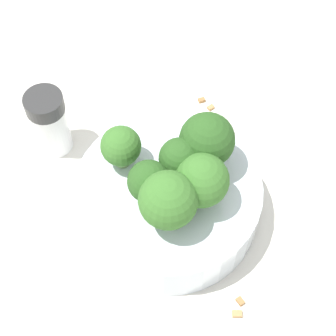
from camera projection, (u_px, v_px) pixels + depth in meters
name	position (u px, v px, depth m)	size (l,w,h in m)	color
ground_plane	(168.00, 211.00, 0.60)	(3.00, 3.00, 0.00)	silver
bowl	(168.00, 199.00, 0.58)	(0.19, 0.19, 0.05)	silver
broccoli_floret_0	(207.00, 141.00, 0.54)	(0.05, 0.05, 0.07)	#84AD66
broccoli_floret_1	(149.00, 182.00, 0.52)	(0.04, 0.04, 0.05)	#84AD66
broccoli_floret_2	(179.00, 160.00, 0.53)	(0.04, 0.04, 0.06)	#8EB770
broccoli_floret_3	(168.00, 201.00, 0.50)	(0.05, 0.05, 0.07)	#7A9E5B
broccoli_floret_4	(121.00, 147.00, 0.55)	(0.04, 0.04, 0.05)	#84AD66
broccoli_floret_5	(202.00, 181.00, 0.52)	(0.05, 0.05, 0.06)	#7A9E5B
pepper_shaker	(49.00, 122.00, 0.61)	(0.04, 0.04, 0.08)	silver
almond_crumb_0	(237.00, 313.00, 0.53)	(0.01, 0.01, 0.01)	#AD7F4C
almond_crumb_1	(240.00, 300.00, 0.54)	(0.01, 0.01, 0.01)	olive
almond_crumb_2	(202.00, 99.00, 0.68)	(0.01, 0.01, 0.01)	olive
almond_crumb_3	(211.00, 106.00, 0.67)	(0.01, 0.01, 0.01)	#AD7F4C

